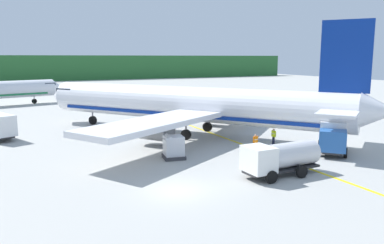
{
  "coord_description": "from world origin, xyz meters",
  "views": [
    {
      "loc": [
        -9.64,
        -22.24,
        8.58
      ],
      "look_at": [
        7.05,
        12.34,
        2.17
      ],
      "focal_mm": 36.32,
      "sensor_mm": 36.0,
      "label": 1
    }
  ],
  "objects_px": {
    "airliner_foreground": "(190,105)",
    "crew_loader_left": "(255,141)",
    "crew_marshaller": "(274,135)",
    "service_truck_fuel": "(280,157)",
    "cargo_container_near": "(173,147)",
    "service_truck_baggage": "(333,135)"
  },
  "relations": [
    {
      "from": "airliner_foreground",
      "to": "service_truck_baggage",
      "type": "height_order",
      "value": "airliner_foreground"
    },
    {
      "from": "crew_loader_left",
      "to": "service_truck_fuel",
      "type": "bearing_deg",
      "value": -111.21
    },
    {
      "from": "crew_marshaller",
      "to": "cargo_container_near",
      "type": "bearing_deg",
      "value": -177.03
    },
    {
      "from": "service_truck_fuel",
      "to": "service_truck_baggage",
      "type": "height_order",
      "value": "service_truck_baggage"
    },
    {
      "from": "service_truck_fuel",
      "to": "cargo_container_near",
      "type": "distance_m",
      "value": 9.43
    },
    {
      "from": "crew_loader_left",
      "to": "service_truck_baggage",
      "type": "bearing_deg",
      "value": -28.57
    },
    {
      "from": "service_truck_fuel",
      "to": "cargo_container_near",
      "type": "height_order",
      "value": "service_truck_fuel"
    },
    {
      "from": "service_truck_fuel",
      "to": "crew_loader_left",
      "type": "height_order",
      "value": "service_truck_fuel"
    },
    {
      "from": "airliner_foreground",
      "to": "service_truck_fuel",
      "type": "bearing_deg",
      "value": -92.25
    },
    {
      "from": "airliner_foreground",
      "to": "crew_marshaller",
      "type": "relative_size",
      "value": 21.78
    },
    {
      "from": "crew_marshaller",
      "to": "airliner_foreground",
      "type": "bearing_deg",
      "value": 122.87
    },
    {
      "from": "airliner_foreground",
      "to": "service_truck_baggage",
      "type": "distance_m",
      "value": 15.52
    },
    {
      "from": "service_truck_baggage",
      "to": "cargo_container_near",
      "type": "relative_size",
      "value": 2.67
    },
    {
      "from": "service_truck_baggage",
      "to": "crew_marshaller",
      "type": "relative_size",
      "value": 3.42
    },
    {
      "from": "airliner_foreground",
      "to": "crew_loader_left",
      "type": "distance_m",
      "value": 10.23
    },
    {
      "from": "cargo_container_near",
      "to": "crew_loader_left",
      "type": "bearing_deg",
      "value": -6.93
    },
    {
      "from": "cargo_container_near",
      "to": "crew_marshaller",
      "type": "height_order",
      "value": "cargo_container_near"
    },
    {
      "from": "service_truck_baggage",
      "to": "crew_loader_left",
      "type": "relative_size",
      "value": 3.44
    },
    {
      "from": "airliner_foreground",
      "to": "cargo_container_near",
      "type": "xyz_separation_m",
      "value": [
        -5.75,
        -8.78,
        -2.4
      ]
    },
    {
      "from": "service_truck_baggage",
      "to": "cargo_container_near",
      "type": "height_order",
      "value": "service_truck_baggage"
    },
    {
      "from": "service_truck_baggage",
      "to": "crew_loader_left",
      "type": "distance_m",
      "value": 7.01
    },
    {
      "from": "airliner_foreground",
      "to": "crew_marshaller",
      "type": "height_order",
      "value": "airliner_foreground"
    }
  ]
}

